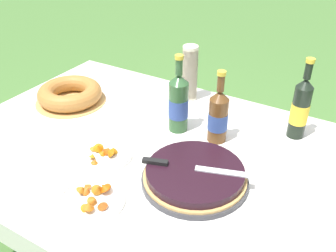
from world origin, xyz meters
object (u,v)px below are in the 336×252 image
object	(u,v)px
cider_bottle_amber	(218,116)
snack_plate_near	(103,154)
berry_tart	(195,176)
bundt_cake	(70,94)
cider_bottle_green	(178,103)
juice_bottle_red	(300,108)
serving_knife	(187,166)
snack_plate_left	(92,199)
cup_stack	(190,73)

from	to	relation	value
cider_bottle_amber	snack_plate_near	xyz separation A→B (m)	(-0.32, -0.32, -0.10)
berry_tart	bundt_cake	world-z (taller)	bundt_cake
cider_bottle_green	juice_bottle_red	world-z (taller)	juice_bottle_red
bundt_cake	snack_plate_near	size ratio (longest dim) A/B	1.48
snack_plate_near	bundt_cake	bearing A→B (deg)	147.73
serving_knife	snack_plate_left	world-z (taller)	serving_knife
cider_bottle_amber	snack_plate_left	distance (m)	0.58
cider_bottle_green	juice_bottle_red	distance (m)	0.48
cup_stack	snack_plate_left	xyz separation A→B (m)	(0.07, -0.79, -0.12)
serving_knife	cup_stack	bearing A→B (deg)	98.86
cider_bottle_green	cider_bottle_amber	bearing A→B (deg)	3.43
cider_bottle_green	snack_plate_left	distance (m)	0.54
cup_stack	juice_bottle_red	bearing A→B (deg)	-7.02
cider_bottle_green	snack_plate_near	size ratio (longest dim) A/B	1.48
berry_tart	cider_bottle_amber	xyz separation A→B (m)	(-0.05, 0.28, 0.08)
serving_knife	cider_bottle_amber	size ratio (longest dim) A/B	1.21
cup_stack	juice_bottle_red	xyz separation A→B (m)	(0.53, -0.07, -0.00)
cider_bottle_amber	snack_plate_left	world-z (taller)	cider_bottle_amber
juice_bottle_red	cider_bottle_green	bearing A→B (deg)	-155.07
juice_bottle_red	cider_bottle_amber	bearing A→B (deg)	-143.92
bundt_cake	cup_stack	xyz separation A→B (m)	(0.47, 0.32, 0.09)
bundt_cake	snack_plate_left	xyz separation A→B (m)	(0.54, -0.47, -0.03)
bundt_cake	snack_plate_left	bearing A→B (deg)	-41.21
berry_tart	cup_stack	distance (m)	0.63
bundt_cake	berry_tart	bearing A→B (deg)	-15.50
cup_stack	serving_knife	bearing A→B (deg)	-62.69
juice_bottle_red	bundt_cake	bearing A→B (deg)	-165.62
serving_knife	cup_stack	size ratio (longest dim) A/B	1.36
serving_knife	bundt_cake	bearing A→B (deg)	144.86
serving_knife	bundt_cake	world-z (taller)	bundt_cake
berry_tart	cider_bottle_amber	bearing A→B (deg)	99.35
bundt_cake	cider_bottle_green	size ratio (longest dim) A/B	1.00
berry_tart	snack_plate_left	world-z (taller)	same
serving_knife	cup_stack	xyz separation A→B (m)	(-0.28, 0.55, 0.07)
snack_plate_left	serving_knife	bearing A→B (deg)	49.58
cider_bottle_amber	snack_plate_near	size ratio (longest dim) A/B	1.34
berry_tart	snack_plate_near	size ratio (longest dim) A/B	1.65
berry_tart	cup_stack	xyz separation A→B (m)	(-0.31, 0.54, 0.10)
juice_bottle_red	snack_plate_left	bearing A→B (deg)	-122.14
berry_tart	juice_bottle_red	size ratio (longest dim) A/B	1.09
cup_stack	snack_plate_left	bearing A→B (deg)	-84.89
berry_tart	serving_knife	bearing A→B (deg)	-161.55
cup_stack	cider_bottle_green	size ratio (longest dim) A/B	0.81
snack_plate_left	juice_bottle_red	bearing A→B (deg)	57.86
snack_plate_left	berry_tart	bearing A→B (deg)	47.11
cider_bottle_green	cup_stack	bearing A→B (deg)	108.72
serving_knife	juice_bottle_red	bearing A→B (deg)	44.39
snack_plate_near	snack_plate_left	distance (m)	0.25
berry_tart	bundt_cake	bearing A→B (deg)	164.50
serving_knife	cider_bottle_green	bearing A→B (deg)	106.08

